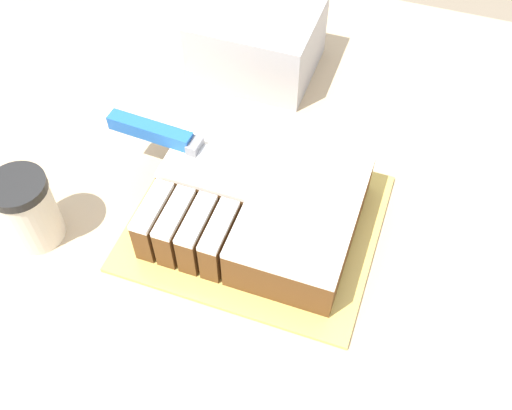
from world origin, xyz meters
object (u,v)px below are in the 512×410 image
at_px(knife, 178,140).
at_px(storage_box, 257,41).
at_px(coffee_cup, 28,210).
at_px(cake_board, 256,222).
at_px(cake, 259,204).

distance_m(knife, storage_box, 0.29).
xyz_separation_m(coffee_cup, storage_box, (0.17, 0.44, 0.00)).
distance_m(cake_board, storage_box, 0.35).
bearing_deg(storage_box, cake_board, -70.89).
distance_m(cake_board, cake, 0.04).
bearing_deg(coffee_cup, cake_board, 22.82).
relative_size(cake_board, coffee_cup, 3.08).
height_order(cake, coffee_cup, coffee_cup).
bearing_deg(cake, knife, 165.05).
xyz_separation_m(cake_board, knife, (-0.13, 0.04, 0.08)).
bearing_deg(knife, storage_box, 89.70).
distance_m(cake, knife, 0.14).
relative_size(coffee_cup, storage_box, 0.56).
height_order(cake_board, storage_box, storage_box).
distance_m(cake_board, coffee_cup, 0.31).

